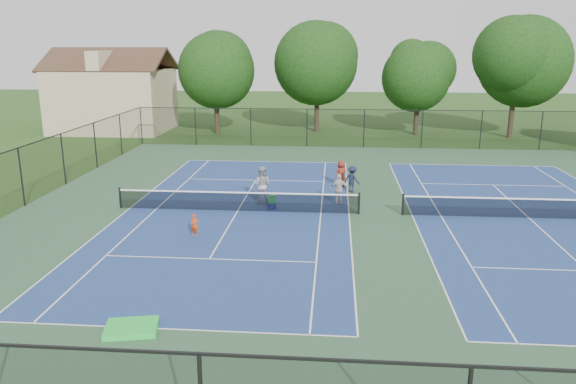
# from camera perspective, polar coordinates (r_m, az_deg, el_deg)

# --- Properties ---
(ground) EXTENTS (140.00, 140.00, 0.00)m
(ground) POSITION_cam_1_polar(r_m,az_deg,el_deg) (27.58, 9.36, -2.27)
(ground) COLOR #234716
(ground) RESTS_ON ground
(court_pad) EXTENTS (36.00, 36.00, 0.01)m
(court_pad) POSITION_cam_1_polar(r_m,az_deg,el_deg) (27.58, 9.36, -2.26)
(court_pad) COLOR #294A2F
(court_pad) RESTS_ON ground
(tennis_court_left) EXTENTS (12.00, 23.83, 1.07)m
(tennis_court_left) POSITION_cam_1_polar(r_m,az_deg,el_deg) (27.86, -5.13, -1.74)
(tennis_court_left) COLOR navy
(tennis_court_left) RESTS_ON ground
(tennis_court_right) EXTENTS (12.00, 23.83, 1.07)m
(tennis_court_right) POSITION_cam_1_polar(r_m,az_deg,el_deg) (28.99, 23.31, -2.27)
(tennis_court_right) COLOR navy
(tennis_court_right) RESTS_ON ground
(perimeter_fence) EXTENTS (36.08, 36.08, 3.02)m
(perimeter_fence) POSITION_cam_1_polar(r_m,az_deg,el_deg) (27.16, 9.51, 0.96)
(perimeter_fence) COLOR black
(perimeter_fence) RESTS_ON ground
(tree_back_a) EXTENTS (6.80, 6.80, 9.15)m
(tree_back_a) POSITION_cam_1_polar(r_m,az_deg,el_deg) (51.44, -7.40, 12.58)
(tree_back_a) COLOR #2D2116
(tree_back_a) RESTS_ON ground
(tree_back_b) EXTENTS (7.60, 7.60, 10.03)m
(tree_back_b) POSITION_cam_1_polar(r_m,az_deg,el_deg) (52.32, 3.01, 13.33)
(tree_back_b) COLOR #2D2116
(tree_back_b) RESTS_ON ground
(tree_back_c) EXTENTS (6.00, 6.00, 8.40)m
(tree_back_c) POSITION_cam_1_polar(r_m,az_deg,el_deg) (51.85, 13.16, 11.72)
(tree_back_c) COLOR #2D2116
(tree_back_c) RESTS_ON ground
(tree_back_d) EXTENTS (7.80, 7.80, 10.37)m
(tree_back_d) POSITION_cam_1_polar(r_m,az_deg,el_deg) (52.56, 22.27, 12.52)
(tree_back_d) COLOR #2D2116
(tree_back_d) RESTS_ON ground
(clapboard_house) EXTENTS (10.80, 8.10, 7.65)m
(clapboard_house) POSITION_cam_1_polar(r_m,az_deg,el_deg) (55.52, -17.35, 9.15)
(clapboard_house) COLOR tan
(clapboard_house) RESTS_ON ground
(child_player) EXTENTS (0.38, 0.28, 0.97)m
(child_player) POSITION_cam_1_polar(r_m,az_deg,el_deg) (24.46, -9.47, -3.33)
(child_player) COLOR red
(child_player) RESTS_ON ground
(instructor) EXTENTS (1.02, 0.83, 1.96)m
(instructor) POSITION_cam_1_polar(r_m,az_deg,el_deg) (28.87, -2.69, 0.72)
(instructor) COLOR #9C9C9F
(instructor) RESTS_ON ground
(bystander_a) EXTENTS (0.97, 0.42, 1.64)m
(bystander_a) POSITION_cam_1_polar(r_m,az_deg,el_deg) (28.75, 5.23, 0.27)
(bystander_a) COLOR silver
(bystander_a) RESTS_ON ground
(bystander_b) EXTENTS (1.11, 1.01, 1.50)m
(bystander_b) POSITION_cam_1_polar(r_m,az_deg,el_deg) (31.23, 6.53, 1.29)
(bystander_b) COLOR #171A34
(bystander_b) RESTS_ON ground
(bystander_c) EXTENTS (0.90, 0.83, 1.54)m
(bystander_c) POSITION_cam_1_polar(r_m,az_deg,el_deg) (32.44, 5.43, 1.88)
(bystander_c) COLOR maroon
(bystander_c) RESTS_ON ground
(ball_crate) EXTENTS (0.46, 0.37, 0.32)m
(ball_crate) POSITION_cam_1_polar(r_m,az_deg,el_deg) (28.11, -1.63, -1.40)
(ball_crate) COLOR navy
(ball_crate) RESTS_ON ground
(ball_hopper) EXTENTS (0.36, 0.31, 0.37)m
(ball_hopper) POSITION_cam_1_polar(r_m,az_deg,el_deg) (28.02, -1.63, -0.72)
(ball_hopper) COLOR green
(ball_hopper) RESTS_ON ball_crate
(green_tarp) EXTENTS (1.68, 1.39, 0.17)m
(green_tarp) POSITION_cam_1_polar(r_m,az_deg,el_deg) (17.28, -15.61, -13.17)
(green_tarp) COLOR green
(green_tarp) RESTS_ON ground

